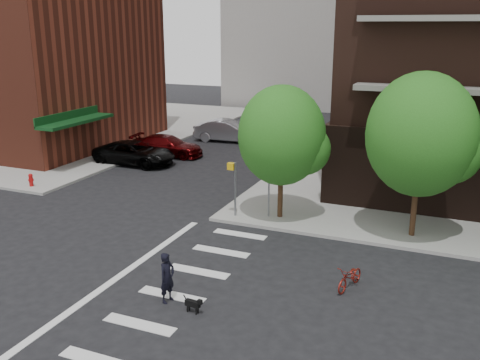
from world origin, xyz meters
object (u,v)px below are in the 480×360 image
parked_car_maroon (167,146)px  scooter (350,277)px  fire_hydrant (31,179)px  dog_walker (167,278)px  parked_car_silver (228,131)px  parked_car_black (135,153)px

parked_car_maroon → scooter: (15.87, -14.72, -0.31)m
fire_hydrant → dog_walker: size_ratio=0.42×
fire_hydrant → parked_car_silver: parked_car_silver is taller
parked_car_black → parked_car_silver: (2.70, 9.01, 0.10)m
parked_car_silver → dog_walker: (8.57, -24.13, 0.00)m
parked_car_black → parked_car_maroon: size_ratio=1.08×
fire_hydrant → parked_car_black: size_ratio=0.13×
parked_car_maroon → dog_walker: bearing=-155.3°
fire_hydrant → dog_walker: bearing=-31.1°
parked_car_black → parked_car_silver: bearing=-16.8°
dog_walker → parked_car_silver: bearing=30.5°
fire_hydrant → parked_car_maroon: parked_car_maroon is taller
parked_car_maroon → parked_car_silver: 6.45m
dog_walker → parked_car_black: bearing=47.7°
fire_hydrant → dog_walker: (13.57, -8.19, 0.31)m
dog_walker → fire_hydrant: bearing=69.9°
dog_walker → parked_car_maroon: bearing=41.2°
scooter → parked_car_silver: bearing=139.3°
parked_car_black → dog_walker: bearing=-143.4°
parked_car_black → parked_car_silver: size_ratio=1.05×
parked_car_maroon → dog_walker: dog_walker is taller
parked_car_silver → scooter: parked_car_silver is taller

